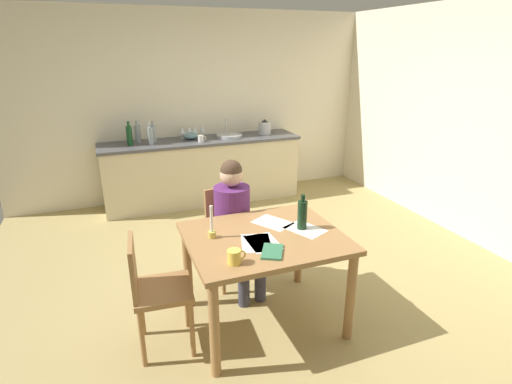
{
  "coord_description": "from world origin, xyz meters",
  "views": [
    {
      "loc": [
        -1.24,
        -3.12,
        2.1
      ],
      "look_at": [
        -0.01,
        0.1,
        0.85
      ],
      "focal_mm": 28.14,
      "sensor_mm": 36.0,
      "label": 1
    }
  ],
  "objects_px": {
    "candlestick": "(212,229)",
    "wine_glass_near_sink": "(202,129)",
    "dining_table": "(264,249)",
    "coffee_mug": "(234,257)",
    "wine_glass_back_left": "(189,130)",
    "wine_glass_by_kettle": "(195,130)",
    "bottle_oil": "(129,135)",
    "bottle_wine_red": "(151,136)",
    "stovetop_kettle": "(265,128)",
    "chair_side_empty": "(154,288)",
    "teacup_on_counter": "(201,139)",
    "bottle_vinegar": "(138,134)",
    "person_seated": "(235,218)",
    "wine_glass_back_right": "(182,131)",
    "sink_unit": "(229,135)",
    "mixing_bowl": "(190,136)",
    "wine_bottle_on_table": "(302,214)",
    "book_magazine": "(272,252)",
    "chair_at_table": "(229,230)",
    "bottle_sauce": "(154,134)"
  },
  "relations": [
    {
      "from": "candlestick",
      "to": "wine_glass_near_sink",
      "type": "relative_size",
      "value": 1.66
    },
    {
      "from": "dining_table",
      "to": "coffee_mug",
      "type": "height_order",
      "value": "coffee_mug"
    },
    {
      "from": "wine_glass_back_left",
      "to": "wine_glass_by_kettle",
      "type": "bearing_deg",
      "value": 0.0
    },
    {
      "from": "coffee_mug",
      "to": "bottle_oil",
      "type": "height_order",
      "value": "bottle_oil"
    },
    {
      "from": "bottle_wine_red",
      "to": "bottle_oil",
      "type": "bearing_deg",
      "value": 165.83
    },
    {
      "from": "coffee_mug",
      "to": "stovetop_kettle",
      "type": "relative_size",
      "value": 0.58
    },
    {
      "from": "chair_side_empty",
      "to": "stovetop_kettle",
      "type": "height_order",
      "value": "stovetop_kettle"
    },
    {
      "from": "dining_table",
      "to": "wine_glass_by_kettle",
      "type": "bearing_deg",
      "value": 87.03
    },
    {
      "from": "teacup_on_counter",
      "to": "bottle_vinegar",
      "type": "bearing_deg",
      "value": 162.9
    },
    {
      "from": "person_seated",
      "to": "wine_glass_back_right",
      "type": "height_order",
      "value": "person_seated"
    },
    {
      "from": "person_seated",
      "to": "chair_side_empty",
      "type": "xyz_separation_m",
      "value": [
        -0.8,
        -0.58,
        -0.18
      ]
    },
    {
      "from": "sink_unit",
      "to": "stovetop_kettle",
      "type": "height_order",
      "value": "sink_unit"
    },
    {
      "from": "stovetop_kettle",
      "to": "dining_table",
      "type": "bearing_deg",
      "value": -112.1
    },
    {
      "from": "mixing_bowl",
      "to": "wine_glass_back_left",
      "type": "xyz_separation_m",
      "value": [
        0.01,
        0.08,
        0.06
      ]
    },
    {
      "from": "bottle_vinegar",
      "to": "stovetop_kettle",
      "type": "height_order",
      "value": "bottle_vinegar"
    },
    {
      "from": "mixing_bowl",
      "to": "wine_glass_by_kettle",
      "type": "bearing_deg",
      "value": 43.51
    },
    {
      "from": "coffee_mug",
      "to": "bottle_oil",
      "type": "bearing_deg",
      "value": 97.23
    },
    {
      "from": "wine_bottle_on_table",
      "to": "wine_glass_back_left",
      "type": "relative_size",
      "value": 1.84
    },
    {
      "from": "candlestick",
      "to": "wine_glass_back_right",
      "type": "distance_m",
      "value": 2.91
    },
    {
      "from": "person_seated",
      "to": "candlestick",
      "type": "relative_size",
      "value": 4.68
    },
    {
      "from": "bottle_vinegar",
      "to": "wine_glass_by_kettle",
      "type": "bearing_deg",
      "value": 4.09
    },
    {
      "from": "wine_glass_by_kettle",
      "to": "teacup_on_counter",
      "type": "height_order",
      "value": "wine_glass_by_kettle"
    },
    {
      "from": "book_magazine",
      "to": "teacup_on_counter",
      "type": "xyz_separation_m",
      "value": [
        0.22,
        2.95,
        0.17
      ]
    },
    {
      "from": "chair_at_table",
      "to": "mixing_bowl",
      "type": "distance_m",
      "value": 2.24
    },
    {
      "from": "wine_glass_near_sink",
      "to": "wine_glass_by_kettle",
      "type": "relative_size",
      "value": 1.0
    },
    {
      "from": "chair_side_empty",
      "to": "book_magazine",
      "type": "bearing_deg",
      "value": -18.25
    },
    {
      "from": "stovetop_kettle",
      "to": "chair_side_empty",
      "type": "bearing_deg",
      "value": -125.01
    },
    {
      "from": "coffee_mug",
      "to": "sink_unit",
      "type": "relative_size",
      "value": 0.36
    },
    {
      "from": "wine_bottle_on_table",
      "to": "mixing_bowl",
      "type": "xyz_separation_m",
      "value": [
        -0.25,
        2.9,
        0.06
      ]
    },
    {
      "from": "coffee_mug",
      "to": "candlestick",
      "type": "bearing_deg",
      "value": 95.24
    },
    {
      "from": "wine_glass_back_left",
      "to": "mixing_bowl",
      "type": "bearing_deg",
      "value": -93.79
    },
    {
      "from": "chair_side_empty",
      "to": "bottle_vinegar",
      "type": "bearing_deg",
      "value": 85.79
    },
    {
      "from": "stovetop_kettle",
      "to": "wine_glass_near_sink",
      "type": "distance_m",
      "value": 0.9
    },
    {
      "from": "wine_bottle_on_table",
      "to": "bottle_wine_red",
      "type": "bearing_deg",
      "value": 106.16
    },
    {
      "from": "candlestick",
      "to": "bottle_sauce",
      "type": "height_order",
      "value": "bottle_sauce"
    },
    {
      "from": "person_seated",
      "to": "sink_unit",
      "type": "relative_size",
      "value": 3.32
    },
    {
      "from": "wine_bottle_on_table",
      "to": "bottle_vinegar",
      "type": "height_order",
      "value": "bottle_vinegar"
    },
    {
      "from": "book_magazine",
      "to": "bottle_vinegar",
      "type": "bearing_deg",
      "value": 128.5
    },
    {
      "from": "person_seated",
      "to": "stovetop_kettle",
      "type": "height_order",
      "value": "person_seated"
    },
    {
      "from": "person_seated",
      "to": "sink_unit",
      "type": "xyz_separation_m",
      "value": [
        0.65,
        2.27,
        0.24
      ]
    },
    {
      "from": "person_seated",
      "to": "bottle_vinegar",
      "type": "height_order",
      "value": "person_seated"
    },
    {
      "from": "wine_glass_near_sink",
      "to": "wine_glass_by_kettle",
      "type": "distance_m",
      "value": 0.11
    },
    {
      "from": "dining_table",
      "to": "candlestick",
      "type": "bearing_deg",
      "value": 164.17
    },
    {
      "from": "chair_at_table",
      "to": "bottle_wine_red",
      "type": "relative_size",
      "value": 3.11
    },
    {
      "from": "bottle_vinegar",
      "to": "teacup_on_counter",
      "type": "relative_size",
      "value": 2.72
    },
    {
      "from": "candlestick",
      "to": "teacup_on_counter",
      "type": "distance_m",
      "value": 2.64
    },
    {
      "from": "coffee_mug",
      "to": "stovetop_kettle",
      "type": "bearing_deg",
      "value": 64.69
    },
    {
      "from": "dining_table",
      "to": "wine_glass_back_left",
      "type": "distance_m",
      "value": 3.01
    },
    {
      "from": "wine_glass_near_sink",
      "to": "bottle_oil",
      "type": "bearing_deg",
      "value": -170.71
    },
    {
      "from": "bottle_vinegar",
      "to": "book_magazine",
      "type": "bearing_deg",
      "value": -79.82
    }
  ]
}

